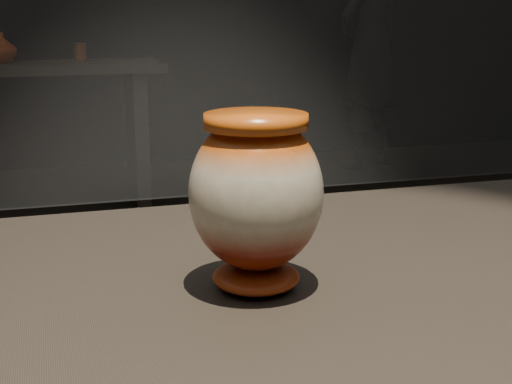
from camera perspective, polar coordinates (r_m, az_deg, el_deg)
The scene contains 4 objects.
main_vase at distance 0.76m, azimuth 0.00°, elevation -0.26°, with size 0.17×0.17×0.19m.
back_vase_mid at distance 4.38m, azimuth -19.68°, elevation 10.81°, with size 0.16×0.16×0.17m, color maroon.
back_vase_right at distance 4.38m, azimuth -13.88°, elevation 10.79°, with size 0.07×0.07×0.11m, color #8A3714.
visitor at distance 5.55m, azimuth 9.11°, elevation 11.01°, with size 0.65×0.42×1.77m, color black.
Camera 1 is at (-0.20, -0.67, 1.20)m, focal length 50.00 mm.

